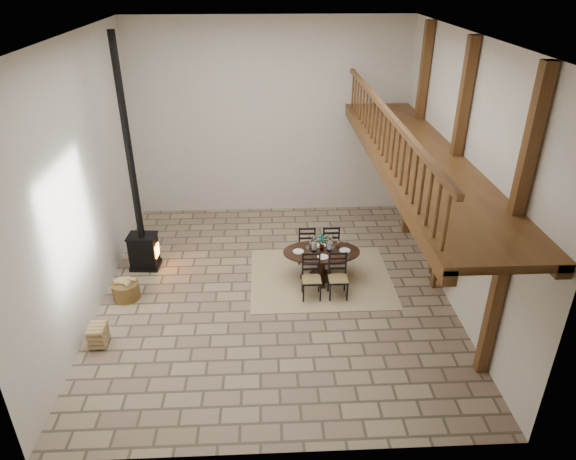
{
  "coord_description": "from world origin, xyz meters",
  "views": [
    {
      "loc": [
        -0.16,
        -8.89,
        6.07
      ],
      "look_at": [
        0.29,
        0.4,
        1.2
      ],
      "focal_mm": 32.0,
      "sensor_mm": 36.0,
      "label": 1
    }
  ],
  "objects_px": {
    "dining_table": "(321,262)",
    "log_stack": "(98,335)",
    "log_basket": "(126,290)",
    "wood_stove": "(140,222)"
  },
  "relations": [
    {
      "from": "dining_table",
      "to": "log_stack",
      "type": "xyz_separation_m",
      "value": [
        -4.17,
        -1.97,
        -0.2
      ]
    },
    {
      "from": "dining_table",
      "to": "log_stack",
      "type": "relative_size",
      "value": 4.52
    },
    {
      "from": "dining_table",
      "to": "log_stack",
      "type": "height_order",
      "value": "dining_table"
    },
    {
      "from": "dining_table",
      "to": "wood_stove",
      "type": "relative_size",
      "value": 0.36
    },
    {
      "from": "dining_table",
      "to": "log_basket",
      "type": "relative_size",
      "value": 3.34
    },
    {
      "from": "dining_table",
      "to": "wood_stove",
      "type": "distance_m",
      "value": 3.99
    },
    {
      "from": "dining_table",
      "to": "wood_stove",
      "type": "bearing_deg",
      "value": 170.92
    },
    {
      "from": "log_basket",
      "to": "dining_table",
      "type": "bearing_deg",
      "value": 7.76
    },
    {
      "from": "dining_table",
      "to": "log_basket",
      "type": "height_order",
      "value": "dining_table"
    },
    {
      "from": "dining_table",
      "to": "log_stack",
      "type": "distance_m",
      "value": 4.62
    }
  ]
}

